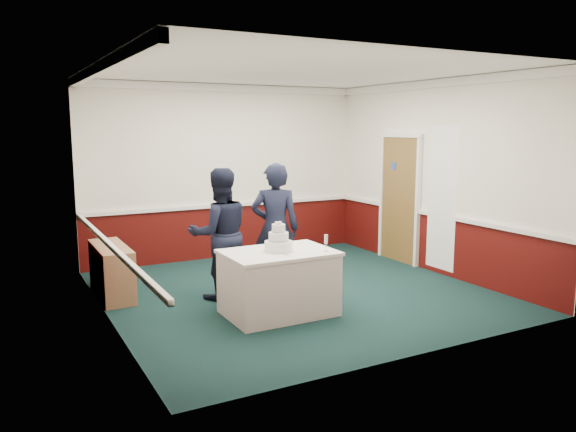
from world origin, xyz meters
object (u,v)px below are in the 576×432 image
sideboard (112,271)px  person_man (220,234)px  wedding_cake (279,242)px  champagne_flute (326,240)px  person_woman (275,229)px  cake_table (279,282)px  cake_knife (284,254)px

sideboard → person_man: size_ratio=0.69×
sideboard → wedding_cake: (1.66, -1.72, 0.55)m
person_man → wedding_cake: bearing=118.5°
champagne_flute → person_woman: (-0.13, 1.10, -0.03)m
wedding_cake → person_woman: 0.90m
cake_table → champagne_flute: size_ratio=6.44×
cake_knife → person_man: bearing=98.1°
cake_knife → sideboard: bearing=121.6°
cake_table → cake_knife: 0.44m
cake_table → cake_knife: size_ratio=6.00×
sideboard → cake_table: size_ratio=0.91×
wedding_cake → person_man: bearing=111.7°
person_man → cake_table: bearing=118.5°
cake_table → cake_knife: bearing=-98.5°
champagne_flute → sideboard: bearing=137.2°
wedding_cake → champagne_flute: size_ratio=1.78×
champagne_flute → cake_knife: bearing=171.4°
sideboard → wedding_cake: 2.45m
person_woman → person_man: bearing=16.7°
person_man → person_woman: bearing=176.4°
sideboard → person_man: (1.28, -0.76, 0.52)m
wedding_cake → person_woman: person_woman is taller
sideboard → cake_knife: 2.55m
person_woman → cake_knife: bearing=95.8°
sideboard → person_woman: size_ratio=0.67×
wedding_cake → cake_knife: wedding_cake is taller
cake_knife → champagne_flute: (0.53, -0.08, 0.14)m
champagne_flute → person_man: 1.52m
sideboard → champagne_flute: champagne_flute is taller
sideboard → person_man: person_man is taller
wedding_cake → person_man: (-0.38, 0.96, -0.03)m
cake_knife → person_man: person_man is taller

